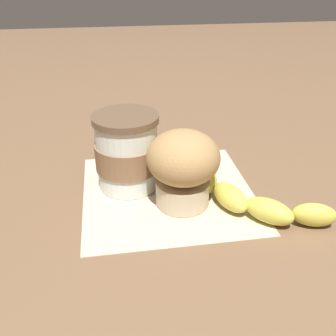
% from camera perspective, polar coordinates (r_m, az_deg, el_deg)
% --- Properties ---
extents(ground_plane, '(3.00, 3.00, 0.00)m').
position_cam_1_polar(ground_plane, '(0.60, 0.00, -3.58)').
color(ground_plane, brown).
extents(paper_napkin, '(0.26, 0.26, 0.00)m').
position_cam_1_polar(paper_napkin, '(0.60, 0.00, -3.52)').
color(paper_napkin, beige).
rests_on(paper_napkin, ground_plane).
extents(coffee_cup, '(0.10, 0.10, 0.12)m').
position_cam_1_polar(coffee_cup, '(0.59, -5.95, 2.30)').
color(coffee_cup, silver).
rests_on(coffee_cup, paper_napkin).
extents(muffin, '(0.10, 0.10, 0.11)m').
position_cam_1_polar(muffin, '(0.54, 2.20, 0.42)').
color(muffin, beige).
rests_on(muffin, paper_napkin).
extents(banana, '(0.17, 0.16, 0.03)m').
position_cam_1_polar(banana, '(0.56, 12.15, -4.62)').
color(banana, '#D6CC4C').
rests_on(banana, paper_napkin).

